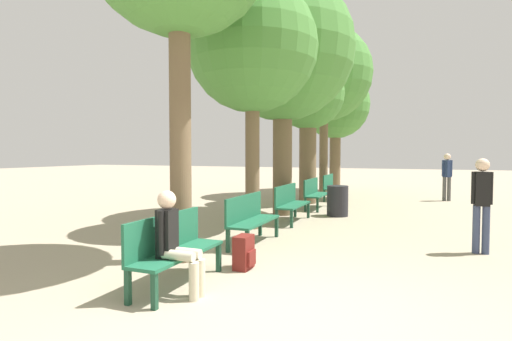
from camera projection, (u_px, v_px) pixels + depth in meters
name	position (u px, v px, depth m)	size (l,w,h in m)	color
ground_plane	(289.00, 321.00, 3.93)	(80.00, 80.00, 0.00)	tan
bench_row_0	(172.00, 245.00, 4.96)	(0.44, 1.56, 0.89)	#1E6042
bench_row_1	(250.00, 216.00, 7.26)	(0.44, 1.56, 0.89)	#1E6042
bench_row_2	(290.00, 201.00, 9.55)	(0.44, 1.56, 0.89)	#1E6042
bench_row_3	(314.00, 192.00, 11.84)	(0.44, 1.56, 0.89)	#1E6042
bench_row_4	(331.00, 185.00, 14.14)	(0.44, 1.56, 0.89)	#1E6042
tree_row_1	(252.00, 48.00, 8.61)	(2.83, 2.83, 5.37)	brown
tree_row_2	(283.00, 51.00, 10.53)	(3.78, 3.78, 6.29)	brown
tree_row_3	(308.00, 97.00, 13.02)	(2.38, 2.38, 4.81)	brown
tree_row_4	(324.00, 74.00, 15.20)	(3.64, 3.64, 6.50)	brown
tree_row_5	(335.00, 106.00, 17.39)	(2.95, 2.95, 5.24)	brown
person_seated	(175.00, 240.00, 4.62)	(0.57, 0.32, 1.22)	beige
backpack	(244.00, 253.00, 5.68)	(0.24, 0.34, 0.48)	maroon
pedestrian_near	(482.00, 199.00, 6.52)	(0.32, 0.21, 1.57)	#384260
pedestrian_mid	(447.00, 174.00, 13.73)	(0.33, 0.29, 1.64)	#4C4C4C
trash_bin	(338.00, 201.00, 10.46)	(0.55, 0.55, 0.80)	#232328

